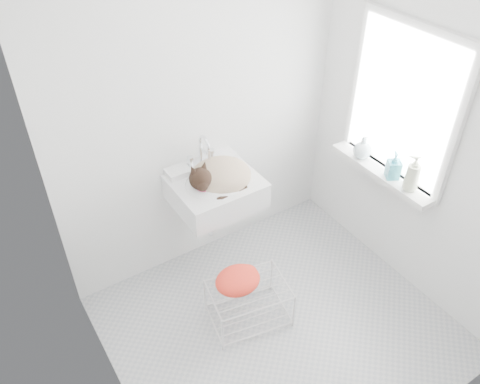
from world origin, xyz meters
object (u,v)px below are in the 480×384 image
bottle_a (409,189)px  sink (215,180)px  wire_rack (249,304)px  cat (218,176)px  bottle_c (361,157)px  bottle_b (391,177)px

bottle_a → sink: bearing=142.8°
wire_rack → bottle_a: bearing=-12.0°
sink → bottle_a: sink is taller
cat → bottle_c: 1.09m
sink → wire_rack: size_ratio=1.14×
sink → bottle_a: 1.32m
cat → bottle_a: size_ratio=2.21×
bottle_b → bottle_c: size_ratio=1.13×
cat → bottle_a: (1.04, -0.78, -0.04)m
sink → bottle_b: size_ratio=3.04×
cat → bottle_c: size_ratio=2.84×
sink → wire_rack: (-0.08, -0.56, -0.70)m
bottle_a → bottle_c: size_ratio=1.29×
sink → bottle_b: (1.05, -0.64, 0.00)m
bottle_a → bottle_b: bearing=90.0°
wire_rack → bottle_c: 1.35m
bottle_c → bottle_a: bearing=-90.0°
bottle_b → bottle_c: bottle_b is taller
bottle_a → cat: bearing=143.1°
cat → bottle_c: bearing=-6.5°
sink → wire_rack: 0.90m
cat → bottle_b: size_ratio=2.51×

